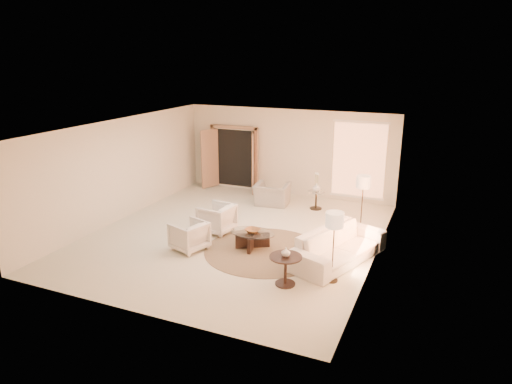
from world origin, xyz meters
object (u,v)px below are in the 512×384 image
at_px(coffee_table, 253,238).
at_px(bowl, 253,230).
at_px(sofa, 339,246).
at_px(end_vase, 286,252).
at_px(accent_chair, 272,191).
at_px(end_table, 286,265).
at_px(armchair_left, 217,217).
at_px(floor_lamp_near, 363,184).
at_px(armchair_right, 189,234).
at_px(side_table, 316,198).
at_px(floor_lamp_far, 335,223).
at_px(side_vase, 317,187).

height_order(coffee_table, bowl, bowl).
relative_size(sofa, bowl, 7.21).
bearing_deg(end_vase, accent_chair, 114.25).
bearing_deg(end_table, bowl, 133.50).
height_order(sofa, end_vase, end_vase).
height_order(armchair_left, floor_lamp_near, floor_lamp_near).
distance_m(armchair_right, end_vase, 2.80).
bearing_deg(armchair_right, end_table, 93.27).
distance_m(coffee_table, side_table, 3.45).
relative_size(end_table, end_vase, 3.54).
distance_m(armchair_right, floor_lamp_near, 4.54).
xyz_separation_m(armchair_right, side_table, (1.94, 4.06, -0.05)).
distance_m(sofa, side_table, 3.62).
xyz_separation_m(armchair_right, accent_chair, (0.59, 3.91, 0.07)).
bearing_deg(bowl, floor_lamp_far, -22.33).
bearing_deg(sofa, side_table, 44.46).
relative_size(armchair_right, floor_lamp_far, 0.51).
distance_m(sofa, armchair_left, 3.37).
relative_size(side_table, end_vase, 2.97).
bearing_deg(armchair_left, side_vase, 153.20).
bearing_deg(end_vase, floor_lamp_near, 76.18).
bearing_deg(side_table, coffee_table, -99.88).
xyz_separation_m(accent_chair, side_table, (1.36, 0.15, -0.11)).
height_order(side_table, side_vase, side_vase).
bearing_deg(side_vase, accent_chair, -173.71).
bearing_deg(end_vase, side_vase, 98.76).
relative_size(accent_chair, end_table, 1.55).
bearing_deg(sofa, end_vase, 174.55).
bearing_deg(floor_lamp_near, sofa, -93.52).
relative_size(armchair_right, end_table, 1.15).
height_order(armchair_right, floor_lamp_far, floor_lamp_far).
bearing_deg(end_vase, coffee_table, 133.50).
relative_size(armchair_left, floor_lamp_far, 0.55).
xyz_separation_m(coffee_table, floor_lamp_far, (2.16, -0.89, 1.01)).
relative_size(armchair_left, bowl, 2.34).
bearing_deg(floor_lamp_near, floor_lamp_far, -90.44).
xyz_separation_m(sofa, armchair_left, (-3.34, 0.50, 0.04)).
height_order(accent_chair, floor_lamp_far, floor_lamp_far).
bearing_deg(accent_chair, side_table, 179.70).
xyz_separation_m(side_table, side_vase, (0.00, 0.00, 0.34)).
height_order(armchair_right, coffee_table, armchair_right).
bearing_deg(end_vase, sofa, 64.03).
bearing_deg(armchair_right, coffee_table, 134.77).
relative_size(side_table, bowl, 1.58).
relative_size(sofa, armchair_left, 3.07).
xyz_separation_m(sofa, end_table, (-0.73, -1.50, 0.06)).
bearing_deg(side_table, accent_chair, -173.71).
distance_m(side_table, floor_lamp_near, 2.30).
relative_size(armchair_right, side_vase, 3.05).
relative_size(coffee_table, side_table, 2.64).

